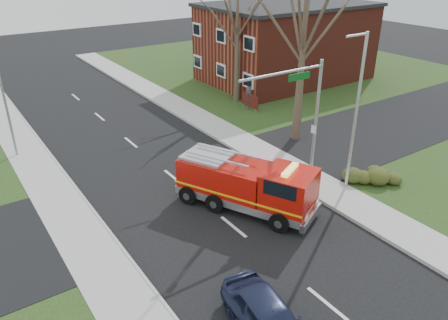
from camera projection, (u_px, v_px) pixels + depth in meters
ground at (233, 227)px, 20.65m from camera, size 120.00×120.00×0.00m
sidewalk_right at (326, 189)px, 23.76m from camera, size 2.40×80.00×0.15m
sidewalk_left at (108, 276)px, 17.48m from camera, size 2.40×80.00×0.15m
cross_street_right at (432, 111)px, 34.94m from camera, size 30.00×8.00×0.15m
brick_building at (286, 42)px, 42.02m from camera, size 15.40×10.40×7.25m
health_center_sign at (250, 100)px, 34.86m from camera, size 0.12×2.00×1.40m
hedge_corner at (376, 174)px, 24.22m from camera, size 2.80×2.00×0.90m
bare_tree_near at (304, 29)px, 26.66m from camera, size 6.00×6.00×12.00m
bare_tree_far at (237, 23)px, 34.50m from camera, size 5.25×5.25×10.50m
traffic_signal_mast at (300, 104)px, 22.34m from camera, size 5.29×0.18×6.80m
streetlight_pole at (356, 110)px, 21.90m from camera, size 1.48×0.16×8.40m
utility_pole_far at (6, 104)px, 26.05m from camera, size 0.14×0.14×7.00m
fire_engine at (247, 186)px, 21.67m from camera, size 5.14×7.23×2.78m
parked_car_maroon at (269, 320)px, 14.50m from camera, size 2.44×4.68×1.52m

